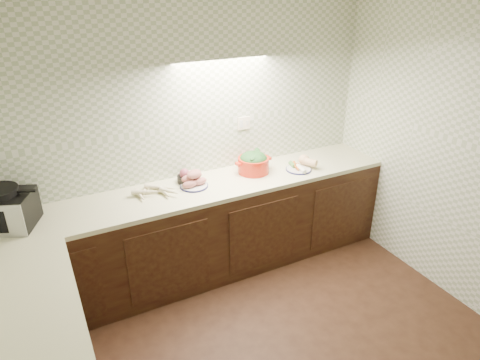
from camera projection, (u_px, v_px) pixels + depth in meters
name	position (u px, v px, depth m)	size (l,w,h in m)	color
room	(309.00, 175.00, 2.25)	(3.60, 3.60, 2.60)	black
counter	(162.00, 309.00, 3.03)	(3.60, 3.60, 0.90)	black
toaster_oven	(2.00, 209.00, 3.11)	(0.53, 0.48, 0.31)	black
parsnip_pile	(157.00, 193.00, 3.58)	(0.38, 0.36, 0.07)	beige
sweet_potato_plate	(193.00, 180.00, 3.75)	(0.25, 0.25, 0.15)	#131445
onion_bowl	(186.00, 177.00, 3.84)	(0.17, 0.17, 0.13)	black
dutch_oven	(253.00, 162.00, 4.01)	(0.36, 0.30, 0.20)	red
veg_plate	(301.00, 164.00, 4.12)	(0.31, 0.32, 0.12)	#131445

